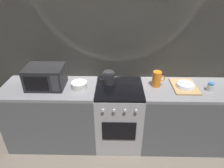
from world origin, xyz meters
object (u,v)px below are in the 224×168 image
object	(u,v)px
microwave	(46,77)
mixing_bowl	(79,85)
stove_unit	(119,116)
kettle	(109,77)
dish_pile	(185,86)
spice_jar	(210,87)
pitcher	(157,79)

from	to	relation	value
microwave	mixing_bowl	distance (m)	0.43
stove_unit	mixing_bowl	world-z (taller)	mixing_bowl
stove_unit	mixing_bowl	xyz separation A→B (m)	(-0.50, -0.01, 0.49)
kettle	stove_unit	bearing A→B (deg)	-40.48
microwave	dish_pile	bearing A→B (deg)	0.29
kettle	spice_jar	xyz separation A→B (m)	(1.24, -0.16, -0.03)
kettle	mixing_bowl	xyz separation A→B (m)	(-0.37, -0.13, -0.04)
stove_unit	spice_jar	xyz separation A→B (m)	(1.10, -0.05, 0.50)
stove_unit	spice_jar	distance (m)	1.21
mixing_bowl	pitcher	bearing A→B (deg)	3.93
spice_jar	dish_pile	bearing A→B (deg)	166.11
stove_unit	dish_pile	distance (m)	0.95
microwave	mixing_bowl	xyz separation A→B (m)	(0.42, -0.03, -0.10)
pitcher	stove_unit	bearing A→B (deg)	-173.60
microwave	kettle	size ratio (longest dim) A/B	1.62
pitcher	dish_pile	xyz separation A→B (m)	(0.35, -0.03, -0.08)
pitcher	dish_pile	size ratio (longest dim) A/B	0.50
mixing_bowl	spice_jar	distance (m)	1.60
dish_pile	mixing_bowl	bearing A→B (deg)	-178.47
stove_unit	spice_jar	size ratio (longest dim) A/B	8.57
mixing_bowl	pitcher	xyz separation A→B (m)	(0.97, 0.07, 0.06)
microwave	spice_jar	size ratio (longest dim) A/B	4.38
mixing_bowl	dish_pile	size ratio (longest dim) A/B	0.50
kettle	dish_pile	world-z (taller)	kettle
stove_unit	mixing_bowl	size ratio (longest dim) A/B	4.50
kettle	dish_pile	bearing A→B (deg)	-5.64
kettle	spice_jar	size ratio (longest dim) A/B	2.71
mixing_bowl	dish_pile	bearing A→B (deg)	1.53
spice_jar	pitcher	bearing A→B (deg)	170.95
pitcher	mixing_bowl	bearing A→B (deg)	-176.07
kettle	mixing_bowl	distance (m)	0.39
dish_pile	kettle	bearing A→B (deg)	174.36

